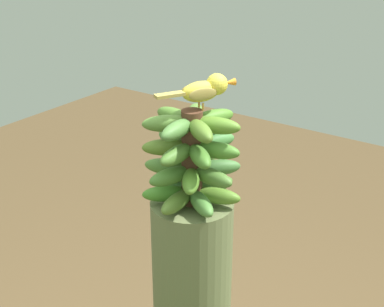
# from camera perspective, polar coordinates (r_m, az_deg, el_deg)

# --- Properties ---
(banana_bunch) EXTENTS (0.27, 0.27, 0.26)m
(banana_bunch) POSITION_cam_1_polar(r_m,az_deg,el_deg) (1.46, 0.01, -0.48)
(banana_bunch) COLOR #4C2D1E
(banana_bunch) RESTS_ON banana_tree
(perched_bird) EXTENTS (0.13, 0.20, 0.09)m
(perched_bird) POSITION_cam_1_polar(r_m,az_deg,el_deg) (1.42, 1.44, 6.56)
(perched_bird) COLOR #C68933
(perched_bird) RESTS_ON banana_bunch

